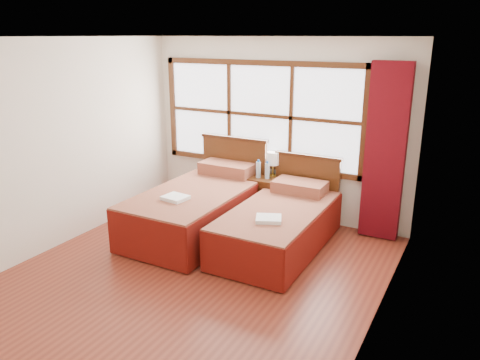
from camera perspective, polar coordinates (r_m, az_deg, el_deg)
The scene contains 15 objects.
floor at distance 5.44m, azimuth -5.83°, elevation -11.62°, with size 4.50×4.50×0.00m, color maroon.
ceiling at distance 4.76m, azimuth -6.82°, elevation 16.94°, with size 4.50×4.50×0.00m, color white.
wall_back at distance 6.86m, azimuth 4.41°, elevation 6.16°, with size 4.00×4.00×0.00m, color silver.
wall_left at distance 6.27m, azimuth -21.61°, elevation 3.92°, with size 4.50×4.50×0.00m, color silver.
wall_right at distance 4.19m, azimuth 16.96°, elevation -1.85°, with size 4.50×4.50×0.00m, color silver.
window at distance 6.89m, azimuth 2.40°, elevation 7.94°, with size 3.16×0.06×1.56m.
curtain at distance 6.29m, azimuth 17.29°, elevation 3.19°, with size 0.50×0.16×2.30m, color #5D0911.
bed_left at distance 6.52m, azimuth -4.73°, elevation -3.15°, with size 1.18×2.28×1.15m.
bed_right at distance 6.01m, azimuth 4.89°, elevation -5.37°, with size 1.04×2.06×1.01m.
nightstand at distance 6.90m, azimuth 3.21°, elevation -2.23°, with size 0.47×0.47×0.63m.
towels_left at distance 6.00m, azimuth -7.89°, elevation -2.16°, with size 0.33×0.29×0.05m.
towels_right at distance 5.48m, azimuth 3.51°, elevation -4.75°, with size 0.37×0.35×0.05m.
lamp at distance 6.82m, azimuth 4.05°, elevation 2.56°, with size 0.19×0.19×0.37m.
bottle_near at distance 6.78m, azimuth 2.25°, elevation 1.29°, with size 0.07×0.07×0.27m.
bottle_far at distance 6.75m, azimuth 3.34°, elevation 1.15°, with size 0.07×0.07×0.26m.
Camera 1 is at (2.71, -3.91, 2.62)m, focal length 35.00 mm.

